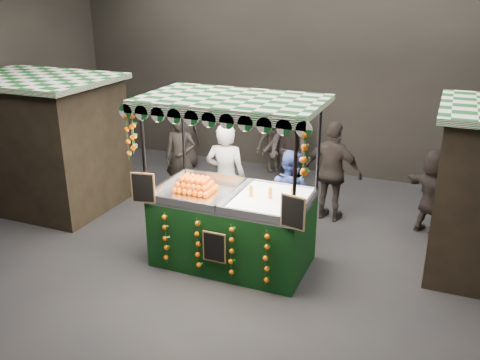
% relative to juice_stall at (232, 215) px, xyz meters
% --- Properties ---
extents(ground, '(12.00, 12.00, 0.00)m').
position_rel_juice_stall_xyz_m(ground, '(-0.10, -0.13, -0.84)').
color(ground, black).
rests_on(ground, ground).
extents(market_hall, '(12.10, 10.10, 5.05)m').
position_rel_juice_stall_xyz_m(market_hall, '(-0.10, -0.13, 2.54)').
color(market_hall, black).
rests_on(market_hall, ground).
extents(neighbour_stall_left, '(3.00, 2.20, 2.60)m').
position_rel_juice_stall_xyz_m(neighbour_stall_left, '(-4.50, 0.87, 0.47)').
color(neighbour_stall_left, black).
rests_on(neighbour_stall_left, ground).
extents(juice_stall, '(2.79, 1.64, 2.70)m').
position_rel_juice_stall_xyz_m(juice_stall, '(0.00, 0.00, 0.00)').
color(juice_stall, black).
rests_on(juice_stall, ground).
extents(vendor_grey, '(0.79, 0.58, 2.00)m').
position_rel_juice_stall_xyz_m(vendor_grey, '(-0.61, 1.14, 0.16)').
color(vendor_grey, gray).
rests_on(vendor_grey, ground).
extents(vendor_blue, '(0.90, 0.76, 1.64)m').
position_rel_juice_stall_xyz_m(vendor_blue, '(0.56, 1.19, -0.02)').
color(vendor_blue, navy).
rests_on(vendor_blue, ground).
extents(shopper_0, '(0.72, 0.55, 1.78)m').
position_rel_juice_stall_xyz_m(shopper_0, '(-2.08, 2.14, 0.05)').
color(shopper_0, black).
rests_on(shopper_0, ground).
extents(shopper_1, '(1.18, 1.10, 1.93)m').
position_rel_juice_stall_xyz_m(shopper_1, '(-0.07, 3.17, 0.13)').
color(shopper_1, black).
rests_on(shopper_1, ground).
extents(shopper_2, '(1.19, 0.66, 1.92)m').
position_rel_juice_stall_xyz_m(shopper_2, '(1.07, 2.28, 0.12)').
color(shopper_2, black).
rests_on(shopper_2, ground).
extents(shopper_3, '(1.10, 1.08, 1.51)m').
position_rel_juice_stall_xyz_m(shopper_3, '(-0.82, 4.47, -0.08)').
color(shopper_3, black).
rests_on(shopper_3, ground).
extents(shopper_4, '(0.91, 0.85, 1.56)m').
position_rel_juice_stall_xyz_m(shopper_4, '(-2.95, 3.95, -0.06)').
color(shopper_4, black).
rests_on(shopper_4, ground).
extents(shopper_5, '(1.42, 1.31, 1.59)m').
position_rel_juice_stall_xyz_m(shopper_5, '(2.86, 2.33, -0.05)').
color(shopper_5, black).
rests_on(shopper_5, ground).
extents(shopper_6, '(0.68, 0.74, 1.70)m').
position_rel_juice_stall_xyz_m(shopper_6, '(-0.36, 4.36, 0.01)').
color(shopper_6, '#2D2724').
rests_on(shopper_6, ground).
extents(shopper_7, '(1.30, 1.24, 1.77)m').
position_rel_juice_stall_xyz_m(shopper_7, '(-0.42, 4.11, 0.05)').
color(shopper_7, '#2B2423').
rests_on(shopper_7, ground).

